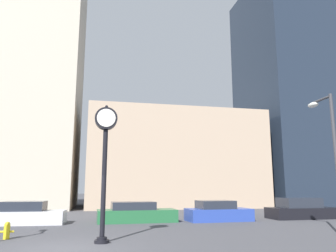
# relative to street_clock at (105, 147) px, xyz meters

# --- Properties ---
(ground_plane) EXTENTS (200.00, 200.00, 0.00)m
(ground_plane) POSITION_rel_street_clock_xyz_m (-1.33, -0.95, -3.60)
(ground_plane) COLOR #424247
(building_tall_tower) EXTENTS (11.49, 12.00, 39.48)m
(building_tall_tower) POSITION_rel_street_clock_xyz_m (-8.24, 23.05, 16.14)
(building_tall_tower) COLOR #BCB29E
(building_tall_tower) RESTS_ON ground_plane
(building_storefront_row) EXTENTS (18.13, 12.00, 9.92)m
(building_storefront_row) POSITION_rel_street_clock_xyz_m (7.76, 23.05, 1.35)
(building_storefront_row) COLOR tan
(building_storefront_row) RESTS_ON ground_plane
(building_glass_modern) EXTENTS (13.90, 12.00, 27.95)m
(building_glass_modern) POSITION_rel_street_clock_xyz_m (25.08, 23.05, 10.37)
(building_glass_modern) COLOR #1E2838
(building_glass_modern) RESTS_ON ground_plane
(street_clock) EXTENTS (0.88, 0.55, 5.27)m
(street_clock) POSITION_rel_street_clock_xyz_m (0.00, 0.00, 0.00)
(street_clock) COLOR black
(street_clock) RESTS_ON ground_plane
(car_silver) EXTENTS (4.18, 1.93, 1.26)m
(car_silver) POSITION_rel_street_clock_xyz_m (-4.07, 7.22, -3.07)
(car_silver) COLOR #BCBCC1
(car_silver) RESTS_ON ground_plane
(car_green) EXTENTS (4.69, 1.95, 1.19)m
(car_green) POSITION_rel_street_clock_xyz_m (2.09, 7.16, -3.10)
(car_green) COLOR #236038
(car_green) RESTS_ON ground_plane
(car_blue) EXTENTS (3.98, 1.98, 1.23)m
(car_blue) POSITION_rel_street_clock_xyz_m (7.10, 6.76, -3.08)
(car_blue) COLOR #28429E
(car_blue) RESTS_ON ground_plane
(car_black) EXTENTS (4.64, 1.90, 1.35)m
(car_black) POSITION_rel_street_clock_xyz_m (13.11, 7.07, -3.04)
(car_black) COLOR black
(car_black) RESTS_ON ground_plane
(fire_hydrant_near) EXTENTS (0.54, 0.23, 0.67)m
(fire_hydrant_near) POSITION_rel_street_clock_xyz_m (-3.72, 1.76, -3.26)
(fire_hydrant_near) COLOR yellow
(fire_hydrant_near) RESTS_ON ground_plane
(street_lamp_right) EXTENTS (0.36, 1.57, 6.04)m
(street_lamp_right) POSITION_rel_street_clock_xyz_m (9.54, -0.60, 0.44)
(street_lamp_right) COLOR #38383D
(street_lamp_right) RESTS_ON ground_plane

